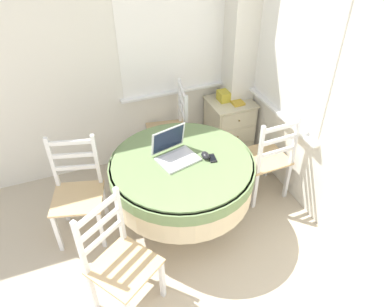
# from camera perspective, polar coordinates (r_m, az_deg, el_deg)

# --- Properties ---
(corner_room_shell) EXTENTS (4.36, 4.91, 2.55)m
(corner_room_shell) POSITION_cam_1_polar(r_m,az_deg,el_deg) (2.92, 3.47, 8.92)
(corner_room_shell) COLOR white
(corner_room_shell) RESTS_ON ground_plane
(round_dining_table) EXTENTS (1.22, 1.22, 0.74)m
(round_dining_table) POSITION_cam_1_polar(r_m,az_deg,el_deg) (3.19, -1.51, -3.23)
(round_dining_table) COLOR #4C3D2D
(round_dining_table) RESTS_ON ground_plane
(laptop) EXTENTS (0.38, 0.35, 0.25)m
(laptop) POSITION_cam_1_polar(r_m,az_deg,el_deg) (3.10, -2.69, 0.20)
(laptop) COLOR silver
(laptop) RESTS_ON round_dining_table
(computer_mouse) EXTENTS (0.06, 0.10, 0.05)m
(computer_mouse) POSITION_cam_1_polar(r_m,az_deg,el_deg) (3.11, 2.06, -0.30)
(computer_mouse) COLOR black
(computer_mouse) RESTS_ON round_dining_table
(cell_phone) EXTENTS (0.07, 0.12, 0.01)m
(cell_phone) POSITION_cam_1_polar(r_m,az_deg,el_deg) (3.12, 3.09, -0.71)
(cell_phone) COLOR black
(cell_phone) RESTS_ON round_dining_table
(dining_chair_near_back_window) EXTENTS (0.48, 0.49, 0.95)m
(dining_chair_near_back_window) POSITION_cam_1_polar(r_m,az_deg,el_deg) (3.99, -3.21, 3.57)
(dining_chair_near_back_window) COLOR tan
(dining_chair_near_back_window) RESTS_ON ground_plane
(dining_chair_near_right_window) EXTENTS (0.43, 0.42, 0.95)m
(dining_chair_near_right_window) POSITION_cam_1_polar(r_m,az_deg,el_deg) (3.66, 11.32, -0.77)
(dining_chair_near_right_window) COLOR tan
(dining_chair_near_right_window) RESTS_ON ground_plane
(dining_chair_camera_near) EXTENTS (0.58, 0.57, 0.95)m
(dining_chair_camera_near) POSITION_cam_1_polar(r_m,az_deg,el_deg) (2.80, -11.01, -15.91)
(dining_chair_camera_near) COLOR tan
(dining_chair_camera_near) RESTS_ON ground_plane
(dining_chair_left_flank) EXTENTS (0.51, 0.51, 0.95)m
(dining_chair_left_flank) POSITION_cam_1_polar(r_m,az_deg,el_deg) (3.37, -16.99, -5.74)
(dining_chair_left_flank) COLOR tan
(dining_chair_left_flank) RESTS_ON ground_plane
(corner_cabinet) EXTENTS (0.48, 0.45, 0.65)m
(corner_cabinet) POSITION_cam_1_polar(r_m,az_deg,el_deg) (4.30, 5.67, 4.20)
(corner_cabinet) COLOR beige
(corner_cabinet) RESTS_ON ground_plane
(storage_box) EXTENTS (0.20, 0.14, 0.11)m
(storage_box) POSITION_cam_1_polar(r_m,az_deg,el_deg) (4.13, 5.36, 8.82)
(storage_box) COLOR gold
(storage_box) RESTS_ON corner_cabinet
(book_on_cabinet) EXTENTS (0.12, 0.21, 0.02)m
(book_on_cabinet) POSITION_cam_1_polar(r_m,az_deg,el_deg) (4.12, 6.71, 7.96)
(book_on_cabinet) COLOR gold
(book_on_cabinet) RESTS_ON corner_cabinet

